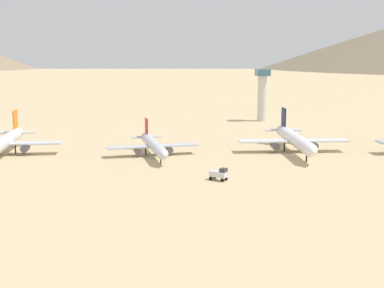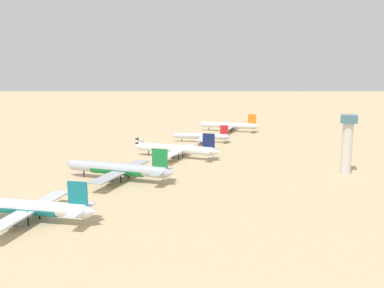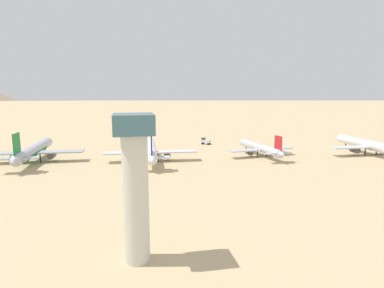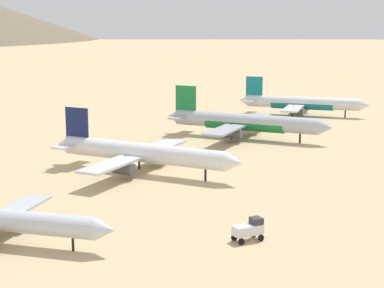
{
  "view_description": "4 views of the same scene",
  "coord_description": "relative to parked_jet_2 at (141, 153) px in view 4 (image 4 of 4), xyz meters",
  "views": [
    {
      "loc": [
        187.73,
        -60.01,
        39.24
      ],
      "look_at": [
        2.78,
        -38.6,
        5.37
      ],
      "focal_mm": 49.66,
      "sensor_mm": 36.0,
      "label": 1
    },
    {
      "loc": [
        -77.47,
        206.9,
        47.52
      ],
      "look_at": [
        -6.42,
        -20.64,
        4.31
      ],
      "focal_mm": 37.22,
      "sensor_mm": 36.0,
      "label": 2
    },
    {
      "loc": [
        -150.65,
        11.75,
        32.17
      ],
      "look_at": [
        4.27,
        -19.62,
        5.77
      ],
      "focal_mm": 30.35,
      "sensor_mm": 36.0,
      "label": 3
    },
    {
      "loc": [
        67.49,
        -134.6,
        38.12
      ],
      "look_at": [
        6.08,
        8.88,
        6.63
      ],
      "focal_mm": 60.27,
      "sensor_mm": 36.0,
      "label": 4
    }
  ],
  "objects": [
    {
      "name": "parked_jet_4",
      "position": [
        13.89,
        105.28,
        -0.23
      ],
      "size": [
        50.06,
        40.76,
        14.43
      ],
      "color": "silver",
      "rests_on": "ground"
    },
    {
      "name": "service_truck",
      "position": [
        39.33,
        -35.43,
        -2.95
      ],
      "size": [
        5.23,
        5.6,
        3.9
      ],
      "color": "silver",
      "rests_on": "ground"
    },
    {
      "name": "parked_jet_3",
      "position": [
        8.73,
        52.1,
        0.18
      ],
      "size": [
        54.25,
        44.0,
        15.66
      ],
      "color": "#B2B7C1",
      "rests_on": "ground"
    },
    {
      "name": "parked_jet_2",
      "position": [
        0.0,
        0.0,
        0.0
      ],
      "size": [
        51.81,
        42.09,
        14.94
      ],
      "color": "white",
      "rests_on": "ground"
    },
    {
      "name": "ground_plane",
      "position": [
        4.19,
        -1.27,
        -5.03
      ],
      "size": [
        1800.0,
        1800.0,
        0.0
      ],
      "primitive_type": "plane",
      "color": "tan"
    }
  ]
}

